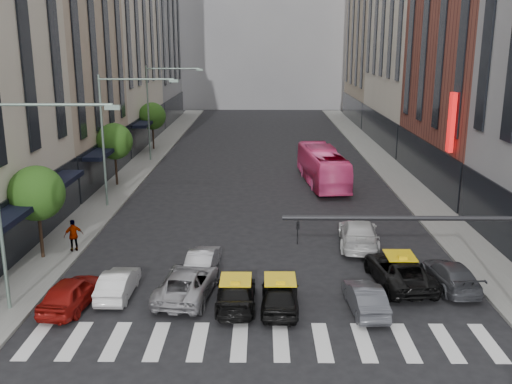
{
  "coord_description": "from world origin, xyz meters",
  "views": [
    {
      "loc": [
        -0.15,
        -18.34,
        11.21
      ],
      "look_at": [
        -0.44,
        9.08,
        4.0
      ],
      "focal_mm": 40.0,
      "sensor_mm": 36.0,
      "label": 1
    }
  ],
  "objects_px": {
    "car_red": "(72,293)",
    "pedestrian_far": "(74,235)",
    "taxi_center": "(280,294)",
    "car_white_front": "(118,283)",
    "streetlamp_far": "(158,100)",
    "streetlamp_near": "(18,178)",
    "bus": "(322,166)",
    "streetlamp_mid": "(116,123)",
    "taxi_left": "(236,293)"
  },
  "relations": [
    {
      "from": "car_red",
      "to": "pedestrian_far",
      "type": "distance_m",
      "value": 6.87
    },
    {
      "from": "taxi_center",
      "to": "pedestrian_far",
      "type": "height_order",
      "value": "pedestrian_far"
    },
    {
      "from": "car_white_front",
      "to": "taxi_center",
      "type": "bearing_deg",
      "value": 171.09
    },
    {
      "from": "car_red",
      "to": "pedestrian_far",
      "type": "xyz_separation_m",
      "value": [
        -1.99,
        6.57,
        0.35
      ]
    },
    {
      "from": "car_red",
      "to": "car_white_front",
      "type": "bearing_deg",
      "value": -137.81
    },
    {
      "from": "car_white_front",
      "to": "pedestrian_far",
      "type": "distance_m",
      "value": 6.56
    },
    {
      "from": "streetlamp_far",
      "to": "pedestrian_far",
      "type": "height_order",
      "value": "streetlamp_far"
    },
    {
      "from": "streetlamp_far",
      "to": "car_red",
      "type": "bearing_deg",
      "value": -87.04
    },
    {
      "from": "streetlamp_near",
      "to": "pedestrian_far",
      "type": "relative_size",
      "value": 5.08
    },
    {
      "from": "taxi_center",
      "to": "bus",
      "type": "xyz_separation_m",
      "value": [
        4.12,
        22.57,
        0.79
      ]
    },
    {
      "from": "streetlamp_mid",
      "to": "streetlamp_far",
      "type": "xyz_separation_m",
      "value": [
        0.0,
        16.0,
        0.0
      ]
    },
    {
      "from": "car_white_front",
      "to": "taxi_left",
      "type": "height_order",
      "value": "taxi_left"
    },
    {
      "from": "taxi_left",
      "to": "bus",
      "type": "height_order",
      "value": "bus"
    },
    {
      "from": "streetlamp_far",
      "to": "taxi_center",
      "type": "xyz_separation_m",
      "value": [
        10.69,
        -31.69,
        -5.22
      ]
    },
    {
      "from": "streetlamp_far",
      "to": "taxi_center",
      "type": "bearing_deg",
      "value": -71.36
    },
    {
      "from": "streetlamp_mid",
      "to": "pedestrian_far",
      "type": "distance_m",
      "value": 10.29
    },
    {
      "from": "streetlamp_far",
      "to": "taxi_center",
      "type": "distance_m",
      "value": 33.85
    },
    {
      "from": "taxi_left",
      "to": "taxi_center",
      "type": "height_order",
      "value": "taxi_center"
    },
    {
      "from": "streetlamp_mid",
      "to": "car_red",
      "type": "relative_size",
      "value": 2.23
    },
    {
      "from": "streetlamp_far",
      "to": "car_white_front",
      "type": "height_order",
      "value": "streetlamp_far"
    },
    {
      "from": "streetlamp_far",
      "to": "taxi_center",
      "type": "height_order",
      "value": "streetlamp_far"
    },
    {
      "from": "taxi_center",
      "to": "streetlamp_near",
      "type": "bearing_deg",
      "value": 3.55
    },
    {
      "from": "streetlamp_near",
      "to": "car_red",
      "type": "xyz_separation_m",
      "value": [
        1.64,
        0.38,
        -5.22
      ]
    },
    {
      "from": "streetlamp_mid",
      "to": "streetlamp_far",
      "type": "distance_m",
      "value": 16.0
    },
    {
      "from": "taxi_center",
      "to": "pedestrian_far",
      "type": "relative_size",
      "value": 2.26
    },
    {
      "from": "bus",
      "to": "streetlamp_near",
      "type": "bearing_deg",
      "value": 51.84
    },
    {
      "from": "car_white_front",
      "to": "streetlamp_near",
      "type": "bearing_deg",
      "value": 25.68
    },
    {
      "from": "taxi_center",
      "to": "car_red",
      "type": "bearing_deg",
      "value": 1.46
    },
    {
      "from": "taxi_center",
      "to": "pedestrian_far",
      "type": "distance_m",
      "value": 12.89
    },
    {
      "from": "streetlamp_far",
      "to": "car_red",
      "type": "distance_m",
      "value": 32.09
    },
    {
      "from": "streetlamp_far",
      "to": "car_white_front",
      "type": "xyz_separation_m",
      "value": [
        3.37,
        -30.44,
        -5.29
      ]
    },
    {
      "from": "streetlamp_mid",
      "to": "taxi_center",
      "type": "xyz_separation_m",
      "value": [
        10.69,
        -15.69,
        -5.22
      ]
    },
    {
      "from": "car_white_front",
      "to": "pedestrian_far",
      "type": "bearing_deg",
      "value": -54.46
    },
    {
      "from": "streetlamp_far",
      "to": "pedestrian_far",
      "type": "xyz_separation_m",
      "value": [
        -0.36,
        -25.06,
        -4.87
      ]
    },
    {
      "from": "taxi_left",
      "to": "bus",
      "type": "xyz_separation_m",
      "value": [
        6.04,
        22.31,
        0.86
      ]
    },
    {
      "from": "streetlamp_near",
      "to": "car_white_front",
      "type": "relative_size",
      "value": 2.43
    },
    {
      "from": "car_white_front",
      "to": "taxi_left",
      "type": "xyz_separation_m",
      "value": [
        5.4,
        -0.99,
        0.01
      ]
    },
    {
      "from": "streetlamp_far",
      "to": "taxi_left",
      "type": "xyz_separation_m",
      "value": [
        8.77,
        -31.43,
        -5.29
      ]
    },
    {
      "from": "car_white_front",
      "to": "taxi_center",
      "type": "height_order",
      "value": "taxi_center"
    },
    {
      "from": "streetlamp_mid",
      "to": "car_white_front",
      "type": "xyz_separation_m",
      "value": [
        3.37,
        -14.44,
        -5.29
      ]
    },
    {
      "from": "streetlamp_near",
      "to": "streetlamp_far",
      "type": "relative_size",
      "value": 1.0
    },
    {
      "from": "streetlamp_near",
      "to": "pedestrian_far",
      "type": "xyz_separation_m",
      "value": [
        -0.36,
        6.94,
        -4.87
      ]
    },
    {
      "from": "taxi_center",
      "to": "streetlamp_far",
      "type": "bearing_deg",
      "value": -69.48
    },
    {
      "from": "streetlamp_near",
      "to": "streetlamp_mid",
      "type": "xyz_separation_m",
      "value": [
        0.0,
        16.0,
        0.0
      ]
    },
    {
      "from": "streetlamp_mid",
      "to": "bus",
      "type": "xyz_separation_m",
      "value": [
        14.81,
        6.88,
        -4.43
      ]
    },
    {
      "from": "car_white_front",
      "to": "streetlamp_mid",
      "type": "bearing_deg",
      "value": -76.04
    },
    {
      "from": "streetlamp_near",
      "to": "taxi_center",
      "type": "relative_size",
      "value": 2.25
    },
    {
      "from": "streetlamp_near",
      "to": "taxi_left",
      "type": "bearing_deg",
      "value": 3.74
    },
    {
      "from": "streetlamp_mid",
      "to": "bus",
      "type": "distance_m",
      "value": 16.92
    },
    {
      "from": "bus",
      "to": "pedestrian_far",
      "type": "height_order",
      "value": "bus"
    }
  ]
}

